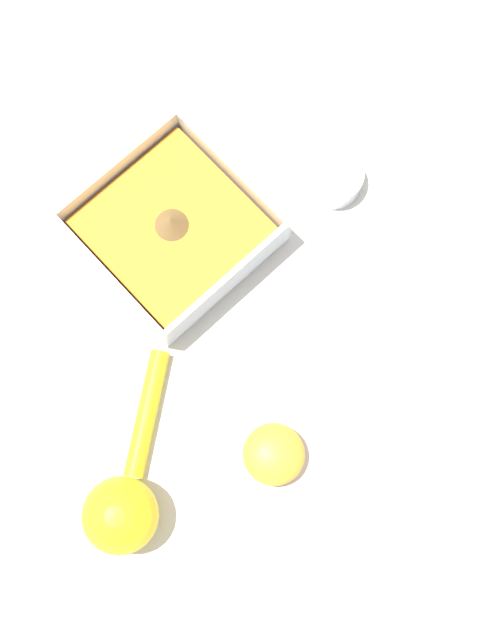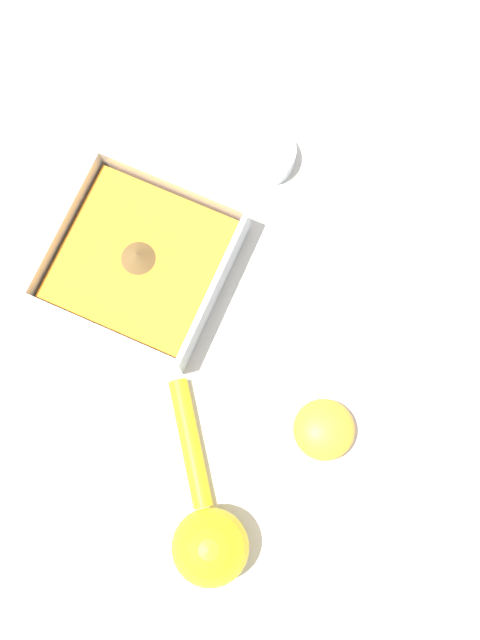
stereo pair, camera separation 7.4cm
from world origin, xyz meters
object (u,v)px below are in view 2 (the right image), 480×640
Objects in this scene: lemon_squeezer at (208,535)px; lemon_half at (324,430)px; square_dish at (140,263)px; spice_bowl at (266,155)px.

lemon_squeezer is 0.16m from lemon_half.
lemon_half is (0.15, -0.07, -0.02)m from lemon_squeezer.
square_dish is 0.27m from lemon_half.
spice_bowl is at bearing 159.15° from lemon_squeezer.
lemon_squeezer reaches higher than square_dish.
square_dish is 0.19m from spice_bowl.
square_dish is 0.30m from lemon_squeezer.
lemon_half is at bearing -108.88° from square_dish.
lemon_squeezer reaches higher than lemon_half.
spice_bowl is at bearing 34.29° from lemon_half.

